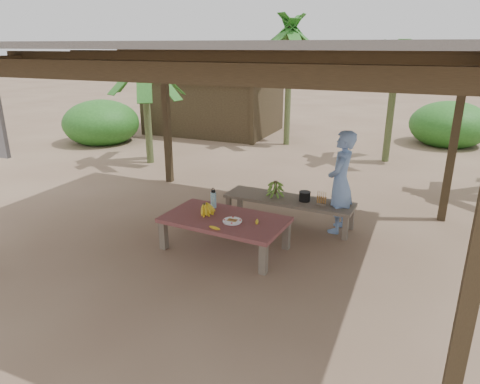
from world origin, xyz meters
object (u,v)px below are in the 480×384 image
at_px(cooking_pot, 305,197).
at_px(woman, 340,182).
at_px(plate, 232,221).
at_px(ripe_banana_bunch, 204,208).
at_px(bench, 289,202).
at_px(work_table, 225,222).
at_px(water_flask, 213,199).

xyz_separation_m(cooking_pot, woman, (0.56, 0.05, 0.31)).
relative_size(plate, cooking_pot, 1.52).
height_order(plate, woman, woman).
xyz_separation_m(ripe_banana_bunch, plate, (0.53, -0.13, -0.07)).
distance_m(bench, cooking_pot, 0.30).
relative_size(cooking_pot, woman, 0.11).
relative_size(work_table, cooking_pot, 10.15).
bearing_deg(water_flask, plate, -39.26).
xyz_separation_m(plate, water_flask, (-0.52, 0.42, 0.12)).
bearing_deg(plate, woman, 49.68).
xyz_separation_m(bench, cooking_pot, (0.27, -0.00, 0.13)).
bearing_deg(plate, work_table, 148.45).
distance_m(work_table, water_flask, 0.51).
height_order(work_table, water_flask, water_flask).
relative_size(bench, ripe_banana_bunch, 7.36).
relative_size(plate, woman, 0.17).
xyz_separation_m(work_table, water_flask, (-0.35, 0.32, 0.20)).
distance_m(work_table, bench, 1.43).
bearing_deg(ripe_banana_bunch, bench, 53.86).
xyz_separation_m(work_table, cooking_pot, (0.85, 1.31, 0.09)).
bearing_deg(cooking_pot, woman, 4.97).
xyz_separation_m(plate, woman, (1.24, 1.46, 0.32)).
height_order(water_flask, woman, woman).
bearing_deg(bench, ripe_banana_bunch, -123.93).
xyz_separation_m(work_table, plate, (0.17, -0.10, 0.08)).
relative_size(work_table, ripe_banana_bunch, 6.16).
relative_size(bench, plate, 7.96).
distance_m(bench, water_flask, 1.38).
distance_m(bench, woman, 0.95).
distance_m(bench, ripe_banana_bunch, 1.60).
relative_size(work_table, bench, 0.84).
relative_size(bench, cooking_pot, 12.12).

